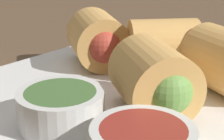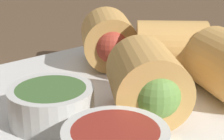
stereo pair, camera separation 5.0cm
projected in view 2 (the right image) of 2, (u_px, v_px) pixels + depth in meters
table_surface at (86, 105)px, 40.07cm from camera, size 180.00×140.00×2.00cm
serving_plate at (112, 100)px, 37.06cm from camera, size 30.16×26.61×1.50cm
roll_front_left at (109, 40)px, 43.56cm from camera, size 9.52×9.19×6.22cm
roll_front_right at (176, 50)px, 39.87cm from camera, size 9.52×9.60×6.22cm
roll_back_left at (150, 83)px, 31.32cm from camera, size 9.52×9.19×6.22cm
dipping_bowl_near at (51, 103)px, 31.05cm from camera, size 7.14×7.14×2.98cm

